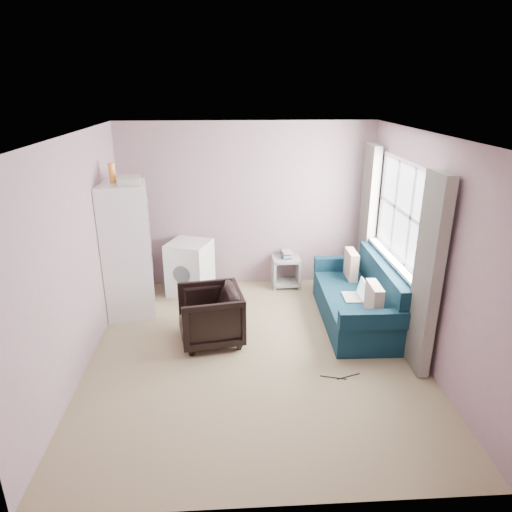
{
  "coord_description": "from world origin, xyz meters",
  "views": [
    {
      "loc": [
        -0.26,
        -4.63,
        2.96
      ],
      "look_at": [
        0.05,
        0.6,
        1.0
      ],
      "focal_mm": 32.0,
      "sensor_mm": 36.0,
      "label": 1
    }
  ],
  "objects_px": {
    "washing_machine": "(190,267)",
    "sofa": "(360,301)",
    "fridge": "(127,250)",
    "side_table": "(286,269)",
    "armchair": "(210,313)"
  },
  "relations": [
    {
      "from": "armchair",
      "to": "fridge",
      "type": "xyz_separation_m",
      "value": [
        -1.11,
        0.84,
        0.54
      ]
    },
    {
      "from": "side_table",
      "to": "armchair",
      "type": "bearing_deg",
      "value": -124.84
    },
    {
      "from": "armchair",
      "to": "washing_machine",
      "type": "xyz_separation_m",
      "value": [
        -0.35,
        1.41,
        0.05
      ]
    },
    {
      "from": "washing_machine",
      "to": "sofa",
      "type": "height_order",
      "value": "sofa"
    },
    {
      "from": "side_table",
      "to": "fridge",
      "type": "bearing_deg",
      "value": -160.89
    },
    {
      "from": "fridge",
      "to": "side_table",
      "type": "distance_m",
      "value": 2.45
    },
    {
      "from": "side_table",
      "to": "sofa",
      "type": "distance_m",
      "value": 1.5
    },
    {
      "from": "sofa",
      "to": "washing_machine",
      "type": "bearing_deg",
      "value": 156.87
    },
    {
      "from": "fridge",
      "to": "sofa",
      "type": "relative_size",
      "value": 1.09
    },
    {
      "from": "sofa",
      "to": "side_table",
      "type": "bearing_deg",
      "value": 125.19
    },
    {
      "from": "washing_machine",
      "to": "sofa",
      "type": "distance_m",
      "value": 2.54
    },
    {
      "from": "washing_machine",
      "to": "sofa",
      "type": "xyz_separation_m",
      "value": [
        2.31,
        -1.04,
        -0.12
      ]
    },
    {
      "from": "side_table",
      "to": "washing_machine",
      "type": "bearing_deg",
      "value": -172.25
    },
    {
      "from": "armchair",
      "to": "washing_machine",
      "type": "bearing_deg",
      "value": -175.78
    },
    {
      "from": "fridge",
      "to": "sofa",
      "type": "height_order",
      "value": "fridge"
    }
  ]
}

